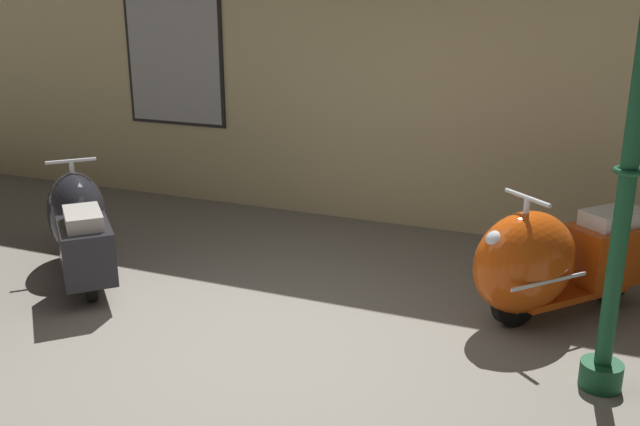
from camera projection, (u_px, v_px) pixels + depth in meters
ground_plane at (267, 353)px, 5.23m from camera, size 60.00×60.00×0.00m
showroom_back_wall at (399, 72)px, 7.64m from camera, size 18.00×0.24×3.39m
scooter_0 at (80, 225)px, 6.55m from camera, size 1.53×1.53×1.03m
scooter_1 at (552, 261)px, 5.65m from camera, size 1.53×1.65×1.07m
lamppost at (627, 185)px, 4.36m from camera, size 0.28×0.28×2.82m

